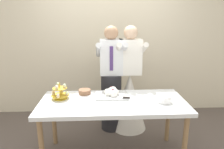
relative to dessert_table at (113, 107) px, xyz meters
The scene contains 8 objects.
rear_wall 1.65m from the dessert_table, 90.00° to the left, with size 5.20×0.10×2.90m, color beige.
dessert_table is the anchor object (origin of this frame).
cupcake_stand 0.69m from the dessert_table, behind, with size 0.23×0.23×0.21m.
main_cake_tray 0.20m from the dessert_table, 91.78° to the left, with size 0.43×0.31×0.13m.
plate_stack 0.64m from the dessert_table, ahead, with size 0.18×0.18×0.09m.
round_cake 0.45m from the dessert_table, 145.92° to the left, with size 0.24×0.24×0.07m.
person_groom 0.72m from the dessert_table, 89.04° to the left, with size 0.47×0.49×1.66m.
person_bride 0.80m from the dessert_table, 67.37° to the left, with size 0.56×0.56×1.66m.
Camera 1 is at (-0.13, -2.42, 1.78)m, focal length 33.85 mm.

